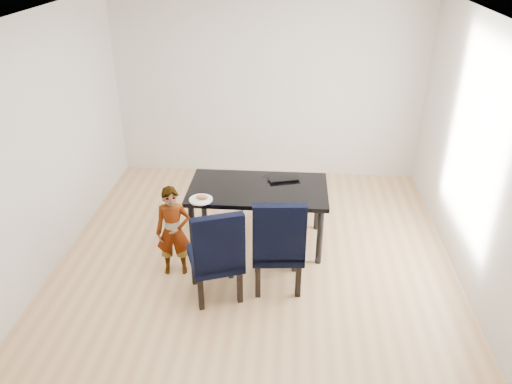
# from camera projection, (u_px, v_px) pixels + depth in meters

# --- Properties ---
(floor) EXTENTS (4.50, 5.00, 0.01)m
(floor) POSITION_uv_depth(u_px,v_px,m) (255.00, 267.00, 5.67)
(floor) COLOR tan
(floor) RESTS_ON ground
(ceiling) EXTENTS (4.50, 5.00, 0.01)m
(ceiling) POSITION_uv_depth(u_px,v_px,m) (254.00, 17.00, 4.40)
(ceiling) COLOR white
(ceiling) RESTS_ON wall_back
(wall_back) EXTENTS (4.50, 0.01, 2.70)m
(wall_back) POSITION_uv_depth(u_px,v_px,m) (268.00, 88.00, 7.24)
(wall_back) COLOR silver
(wall_back) RESTS_ON ground
(wall_front) EXTENTS (4.50, 0.01, 2.70)m
(wall_front) POSITION_uv_depth(u_px,v_px,m) (220.00, 336.00, 2.83)
(wall_front) COLOR silver
(wall_front) RESTS_ON ground
(wall_left) EXTENTS (0.01, 5.00, 2.70)m
(wall_left) POSITION_uv_depth(u_px,v_px,m) (39.00, 151.00, 5.19)
(wall_left) COLOR silver
(wall_left) RESTS_ON ground
(wall_right) EXTENTS (0.01, 5.00, 2.70)m
(wall_right) POSITION_uv_depth(u_px,v_px,m) (484.00, 165.00, 4.88)
(wall_right) COLOR silver
(wall_right) RESTS_ON ground
(dining_table) EXTENTS (1.60, 0.90, 0.75)m
(dining_table) POSITION_uv_depth(u_px,v_px,m) (258.00, 215.00, 5.93)
(dining_table) COLOR black
(dining_table) RESTS_ON floor
(chair_left) EXTENTS (0.65, 0.67, 1.05)m
(chair_left) POSITION_uv_depth(u_px,v_px,m) (215.00, 251.00, 5.02)
(chair_left) COLOR black
(chair_left) RESTS_ON floor
(chair_right) EXTENTS (0.57, 0.59, 1.09)m
(chair_right) POSITION_uv_depth(u_px,v_px,m) (278.00, 241.00, 5.15)
(chair_right) COLOR black
(chair_right) RESTS_ON floor
(child) EXTENTS (0.41, 0.30, 1.04)m
(child) POSITION_uv_depth(u_px,v_px,m) (173.00, 231.00, 5.35)
(child) COLOR orange
(child) RESTS_ON floor
(plate) EXTENTS (0.32, 0.32, 0.01)m
(plate) POSITION_uv_depth(u_px,v_px,m) (201.00, 200.00, 5.49)
(plate) COLOR white
(plate) RESTS_ON dining_table
(sandwich) EXTENTS (0.16, 0.11, 0.06)m
(sandwich) POSITION_uv_depth(u_px,v_px,m) (202.00, 197.00, 5.47)
(sandwich) COLOR #B1663F
(sandwich) RESTS_ON plate
(laptop) EXTENTS (0.41, 0.32, 0.03)m
(laptop) POSITION_uv_depth(u_px,v_px,m) (283.00, 177.00, 5.96)
(laptop) COLOR black
(laptop) RESTS_ON dining_table
(cable_tangle) EXTENTS (0.15, 0.15, 0.01)m
(cable_tangle) POSITION_uv_depth(u_px,v_px,m) (273.00, 181.00, 5.90)
(cable_tangle) COLOR black
(cable_tangle) RESTS_ON dining_table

